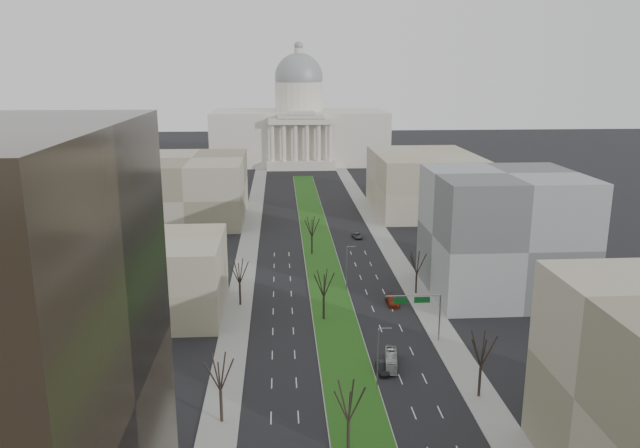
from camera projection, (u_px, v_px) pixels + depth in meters
name	position (u px, v px, depth m)	size (l,w,h in m)	color
ground	(320.00, 254.00, 149.62)	(600.00, 600.00, 0.00)	black
median	(320.00, 255.00, 148.62)	(8.00, 222.03, 0.20)	#999993
sidewalk_left	(241.00, 292.00, 124.31)	(5.00, 330.00, 0.15)	gray
sidewalk_right	(414.00, 288.00, 126.52)	(5.00, 330.00, 0.15)	gray
capitol	(299.00, 128.00, 290.39)	(80.00, 46.00, 55.00)	beige
building_beige_left	(150.00, 277.00, 111.96)	(26.00, 22.00, 14.00)	tan
building_grey_right	(503.00, 234.00, 121.74)	(28.00, 26.00, 24.00)	slate
building_far_left	(193.00, 188.00, 183.92)	(30.00, 40.00, 18.00)	gray
building_far_right	(423.00, 182.00, 193.18)	(30.00, 40.00, 18.00)	tan
tree_left_mid	(220.00, 372.00, 77.16)	(5.40, 5.40, 9.72)	black
tree_left_far	(239.00, 271.00, 115.90)	(5.28, 5.28, 9.50)	black
tree_right_mid	(482.00, 348.00, 83.16)	(5.52, 5.52, 9.94)	black
tree_right_far	(417.00, 262.00, 122.02)	(5.04, 5.04, 9.07)	black
tree_median_a	(349.00, 401.00, 70.38)	(5.40, 5.40, 9.72)	black
tree_median_b	(324.00, 283.00, 109.08)	(5.40, 5.40, 9.72)	black
tree_median_c	(312.00, 226.00, 147.79)	(5.40, 5.40, 9.72)	black
streetlamp_median_b	(378.00, 357.00, 85.79)	(1.90, 0.20, 9.16)	gray
streetlamp_median_c	(347.00, 267.00, 124.50)	(1.90, 0.20, 9.16)	gray
mast_arm_signs	(424.00, 306.00, 100.63)	(9.12, 0.24, 8.09)	gray
car_black	(382.00, 368.00, 91.58)	(1.46, 4.18, 1.38)	black
car_red	(392.00, 301.00, 117.73)	(2.07, 5.09, 1.48)	maroon
car_grey_far	(357.00, 236.00, 163.74)	(2.14, 4.64, 1.29)	#44464B
box_van	(391.00, 360.00, 93.38)	(1.67, 7.14, 1.99)	silver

